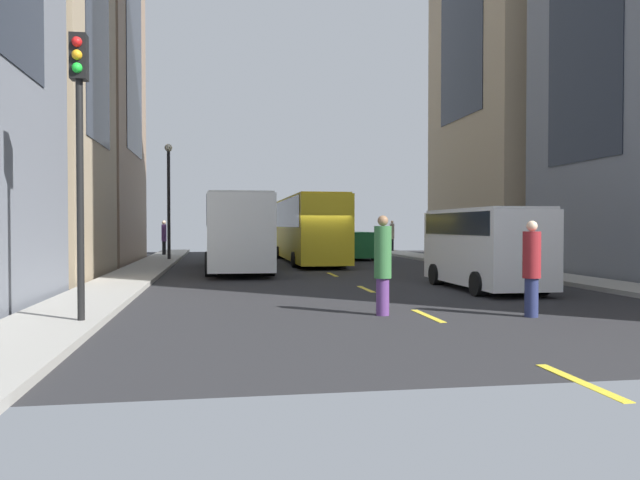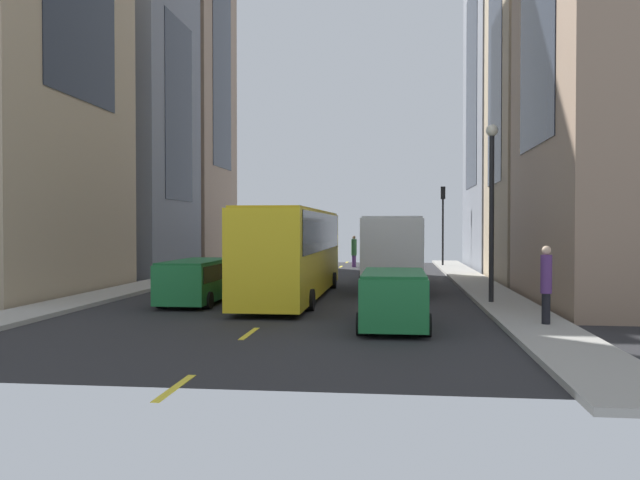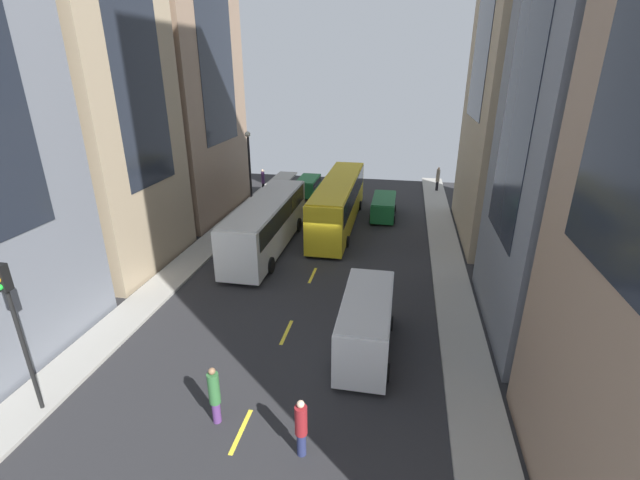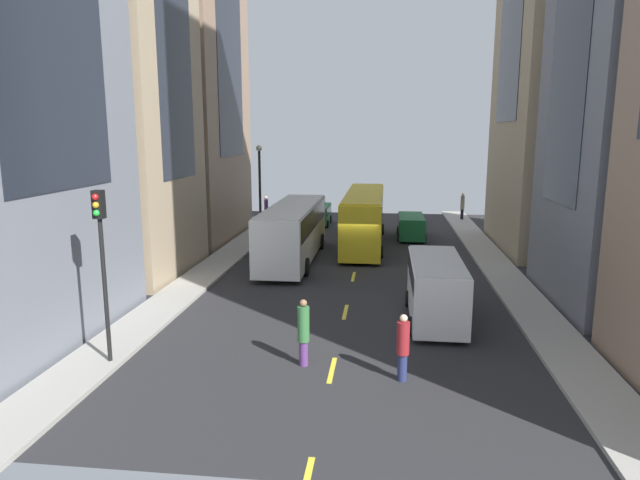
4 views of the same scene
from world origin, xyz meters
name	(u,v)px [view 2 (image 2 of 4)]	position (x,y,z in m)	size (l,w,h in m)	color
ground_plane	(316,285)	(0.00, 0.00, 0.00)	(42.01, 42.01, 0.00)	#28282B
sidewalk_west	(479,285)	(-7.98, 0.00, 0.07)	(2.04, 44.00, 0.15)	#9E9B93
sidewalk_east	(162,282)	(7.98, 0.00, 0.07)	(2.04, 44.00, 0.15)	#9E9B93
lane_stripe_0	(347,262)	(0.00, -21.00, 0.01)	(0.16, 2.00, 0.01)	yellow
lane_stripe_1	(341,267)	(0.00, -15.00, 0.01)	(0.16, 2.00, 0.01)	yellow
lane_stripe_2	(333,272)	(0.00, -9.00, 0.01)	(0.16, 2.00, 0.01)	yellow
lane_stripe_3	(323,280)	(0.00, -3.00, 0.01)	(0.16, 2.00, 0.01)	yellow
lane_stripe_4	(308,291)	(0.00, 3.00, 0.01)	(0.16, 2.00, 0.01)	yellow
lane_stripe_5	(286,307)	(0.00, 9.00, 0.01)	(0.16, 2.00, 0.01)	yellow
lane_stripe_6	(249,334)	(0.00, 15.00, 0.01)	(0.16, 2.00, 0.01)	yellow
lane_stripe_7	(175,388)	(0.00, 21.00, 0.01)	(0.16, 2.00, 0.01)	yellow
building_west_0	(518,87)	(-12.35, -14.12, 12.61)	(6.35, 11.48, 25.22)	slate
building_west_1	(563,63)	(-12.70, -3.35, 11.57)	(7.06, 8.40, 23.15)	tan
building_east_0	(163,51)	(13.86, -16.24, 16.45)	(9.41, 9.36, 32.90)	#937760
building_east_1	(116,111)	(13.22, -6.27, 10.05)	(8.10, 8.96, 20.09)	slate
city_bus_white	(392,245)	(-3.81, 0.44, 2.01)	(2.80, 11.56, 3.35)	silver
streetcar_yellow	(294,246)	(0.19, 5.86, 2.12)	(2.70, 13.38, 3.59)	yellow
delivery_van_white	(278,248)	(3.72, -9.66, 1.51)	(2.25, 5.78, 2.58)	white
car_green_0	(394,295)	(-3.91, 13.67, 0.96)	(1.98, 4.01, 1.64)	#1E7238
car_green_1	(197,278)	(3.51, 8.47, 0.98)	(1.98, 4.69, 1.66)	#1E7238
pedestrian_walking_far	(311,251)	(2.24, -15.50, 1.14)	(0.40, 0.40, 2.15)	navy
pedestrian_crossing_near	(354,251)	(-0.97, -14.72, 1.20)	(0.39, 0.39, 2.27)	#593372
pedestrian_waiting_curb	(546,282)	(-8.21, 13.26, 1.36)	(0.32, 0.32, 2.22)	black
traffic_light_near_corner	(443,210)	(-7.36, -15.44, 4.11)	(0.32, 0.44, 5.67)	black
streetlamp_near	(492,192)	(-7.46, 7.81, 4.19)	(0.44, 0.44, 6.52)	black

